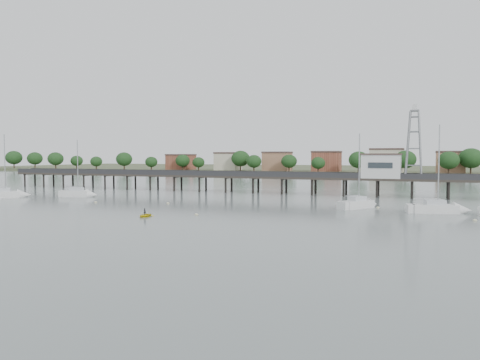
# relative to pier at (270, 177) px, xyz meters

# --- Properties ---
(ground_plane) EXTENTS (500.00, 500.00, 0.00)m
(ground_plane) POSITION_rel_pier_xyz_m (0.00, -60.00, -3.79)
(ground_plane) COLOR slate
(ground_plane) RESTS_ON ground
(pier) EXTENTS (150.00, 5.00, 5.50)m
(pier) POSITION_rel_pier_xyz_m (0.00, 0.00, 0.00)
(pier) COLOR #2D2823
(pier) RESTS_ON ground
(pier_building) EXTENTS (8.40, 5.40, 5.30)m
(pier_building) POSITION_rel_pier_xyz_m (25.00, 0.00, 2.87)
(pier_building) COLOR silver
(pier_building) RESTS_ON ground
(lattice_tower) EXTENTS (3.20, 3.20, 15.50)m
(lattice_tower) POSITION_rel_pier_xyz_m (31.50, 0.00, 7.31)
(lattice_tower) COLOR slate
(lattice_tower) RESTS_ON ground
(sailboat_c) EXTENTS (6.49, 7.88, 13.22)m
(sailboat_c) POSITION_rel_pier_xyz_m (23.78, -23.36, -3.15)
(sailboat_c) COLOR white
(sailboat_c) RESTS_ON ground
(sailboat_a) EXTENTS (7.98, 7.56, 14.05)m
(sailboat_a) POSITION_rel_pier_xyz_m (-47.72, -30.17, -3.16)
(sailboat_a) COLOR white
(sailboat_a) RESTS_ON ground
(sailboat_b) EXTENTS (8.01, 3.63, 12.83)m
(sailboat_b) POSITION_rel_pier_xyz_m (-34.96, -23.33, -3.15)
(sailboat_b) COLOR white
(sailboat_b) RESTS_ON ground
(sailboat_f) EXTENTS (9.08, 4.58, 14.36)m
(sailboat_f) POSITION_rel_pier_xyz_m (36.47, -26.20, -3.16)
(sailboat_f) COLOR white
(sailboat_f) RESTS_ON ground
(white_tender) EXTENTS (4.02, 2.69, 1.45)m
(white_tender) POSITION_rel_pier_xyz_m (-39.71, -17.66, -3.35)
(white_tender) COLOR white
(white_tender) RESTS_ON ground
(yellow_dinghy) EXTENTS (2.10, 0.83, 2.86)m
(yellow_dinghy) POSITION_rel_pier_xyz_m (-4.21, -46.53, -3.79)
(yellow_dinghy) COLOR yellow
(yellow_dinghy) RESTS_ON ground
(dinghy_occupant) EXTENTS (0.44, 1.02, 0.24)m
(dinghy_occupant) POSITION_rel_pier_xyz_m (-4.21, -46.53, -3.79)
(dinghy_occupant) COLOR black
(dinghy_occupant) RESTS_ON ground
(mooring_buoys) EXTENTS (73.24, 20.70, 0.39)m
(mooring_buoys) POSITION_rel_pier_xyz_m (0.23, -30.61, -3.71)
(mooring_buoys) COLOR beige
(mooring_buoys) RESTS_ON ground
(far_shore) EXTENTS (500.00, 170.00, 10.40)m
(far_shore) POSITION_rel_pier_xyz_m (0.36, 179.58, -2.85)
(far_shore) COLOR #475133
(far_shore) RESTS_ON ground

